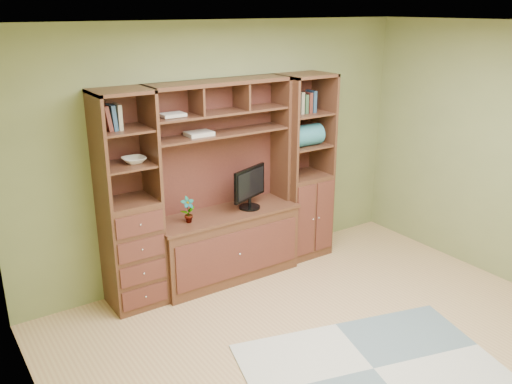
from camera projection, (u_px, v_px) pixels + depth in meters
room at (360, 207)px, 4.04m from camera, size 4.60×4.10×2.64m
center_hutch at (226, 185)px, 5.42m from camera, size 1.54×0.53×2.05m
left_tower at (129, 203)px, 4.93m from camera, size 0.50×0.45×2.05m
right_tower at (304, 168)px, 5.99m from camera, size 0.55×0.45×2.05m
rug at (374, 369)px, 4.27m from camera, size 2.27×1.80×0.01m
monitor at (250, 181)px, 5.53m from camera, size 0.54×0.38×0.60m
orchid at (188, 210)px, 5.21m from camera, size 0.14×0.09×0.26m
magazines at (199, 134)px, 5.19m from camera, size 0.25×0.18×0.04m
bowl at (134, 160)px, 4.84m from camera, size 0.21×0.21×0.05m
blanket_teal at (304, 136)px, 5.80m from camera, size 0.39×0.23×0.23m
blanket_red at (303, 133)px, 5.96m from camera, size 0.37×0.20×0.20m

